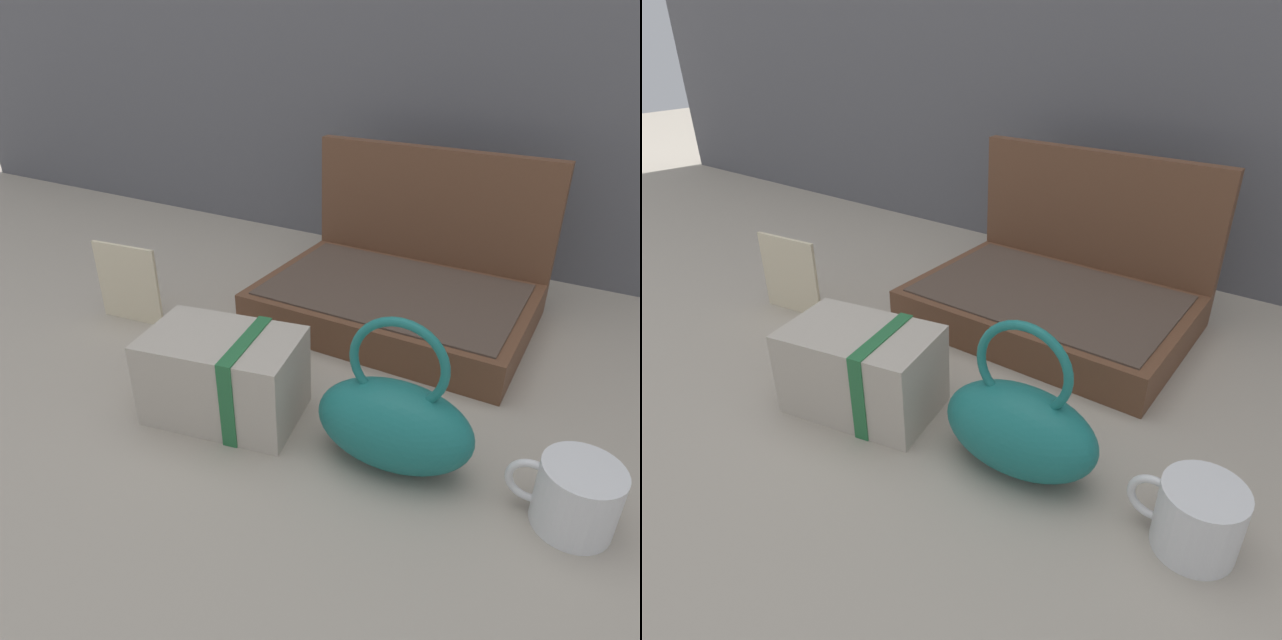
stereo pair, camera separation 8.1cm
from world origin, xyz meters
The scene contains 6 objects.
ground_plane centered at (0.00, 0.00, 0.00)m, with size 6.00×6.00×0.00m, color #9E9384.
open_suitcase centered at (0.04, 0.25, 0.06)m, with size 0.47×0.33×0.28m.
teal_pouch_handbag centered at (0.18, -0.13, 0.06)m, with size 0.20×0.12×0.21m.
cream_toiletry_bag centered at (-0.05, -0.15, 0.06)m, with size 0.23×0.17×0.13m.
coffee_mug centered at (0.39, -0.12, 0.04)m, with size 0.12×0.09×0.08m.
info_card_left centered at (-0.38, -0.01, 0.07)m, with size 0.13×0.01×0.15m, color beige.
Camera 1 is at (0.37, -0.64, 0.50)m, focal length 31.61 mm.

